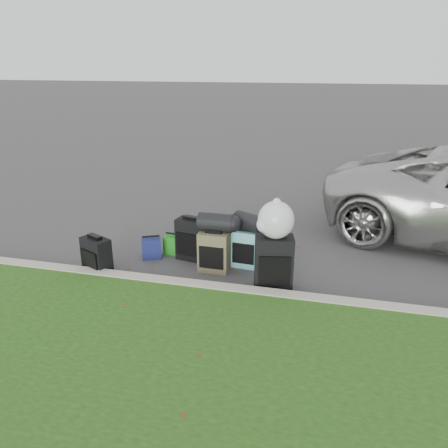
% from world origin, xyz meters
% --- Properties ---
extents(ground, '(120.00, 120.00, 0.00)m').
position_xyz_m(ground, '(0.00, 0.00, 0.00)').
color(ground, '#383535').
rests_on(ground, ground).
extents(curb, '(120.00, 0.18, 0.15)m').
position_xyz_m(curb, '(0.00, -1.00, 0.07)').
color(curb, '#9E937F').
rests_on(curb, ground).
extents(suitcase_small_black, '(0.49, 0.40, 0.54)m').
position_xyz_m(suitcase_small_black, '(-1.74, -0.78, 0.27)').
color(suitcase_small_black, black).
rests_on(suitcase_small_black, ground).
extents(suitcase_large_black_left, '(0.49, 0.35, 0.65)m').
position_xyz_m(suitcase_large_black_left, '(-0.57, 0.02, 0.32)').
color(suitcase_large_black_left, black).
rests_on(suitcase_large_black_left, ground).
extents(suitcase_olive, '(0.44, 0.28, 0.60)m').
position_xyz_m(suitcase_olive, '(-0.13, -0.30, 0.30)').
color(suitcase_olive, '#48432B').
rests_on(suitcase_olive, ground).
extents(suitcase_teal, '(0.42, 0.27, 0.57)m').
position_xyz_m(suitcase_teal, '(0.29, -0.04, 0.28)').
color(suitcase_teal, '#599CAA').
rests_on(suitcase_teal, ground).
extents(suitcase_large_black_right, '(0.55, 0.40, 0.75)m').
position_xyz_m(suitcase_large_black_right, '(0.78, -0.64, 0.38)').
color(suitcase_large_black_right, black).
rests_on(suitcase_large_black_right, ground).
extents(tote_green, '(0.28, 0.23, 0.29)m').
position_xyz_m(tote_green, '(-0.92, 0.15, 0.15)').
color(tote_green, '#1F831D').
rests_on(tote_green, ground).
extents(tote_navy, '(0.36, 0.33, 0.31)m').
position_xyz_m(tote_navy, '(-1.20, -0.09, 0.16)').
color(tote_navy, navy).
rests_on(tote_navy, ground).
extents(duffel_left, '(0.50, 0.27, 0.27)m').
position_xyz_m(duffel_left, '(-0.12, -0.23, 0.73)').
color(duffel_left, black).
rests_on(duffel_left, suitcase_olive).
extents(duffel_right, '(0.53, 0.45, 0.26)m').
position_xyz_m(duffel_right, '(0.34, -0.02, 0.70)').
color(duffel_right, black).
rests_on(duffel_right, suitcase_teal).
extents(trash_bag, '(0.47, 0.47, 0.47)m').
position_xyz_m(trash_bag, '(0.79, -0.64, 0.99)').
color(trash_bag, silver).
rests_on(trash_bag, suitcase_large_black_right).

